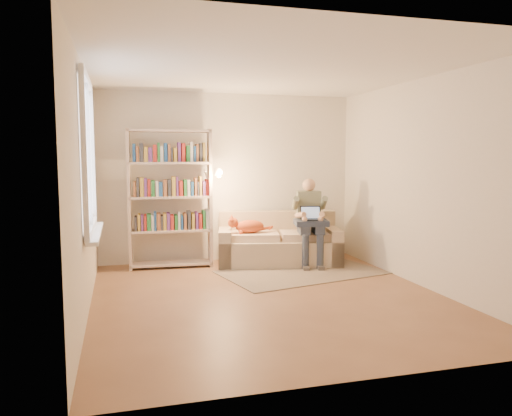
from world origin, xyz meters
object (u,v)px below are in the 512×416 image
object	(u,v)px
cat	(250,226)
bookshelf	(170,192)
person	(310,217)
sofa	(279,245)
laptop	(308,216)

from	to	relation	value
cat	bookshelf	xyz separation A→B (m)	(-1.15, 0.18, 0.52)
person	sofa	bearing A→B (deg)	162.32
sofa	laptop	xyz separation A→B (m)	(0.34, -0.33, 0.47)
sofa	person	bearing A→B (deg)	-17.68
person	laptop	xyz separation A→B (m)	(-0.07, -0.09, 0.02)
bookshelf	sofa	bearing A→B (deg)	-2.19
sofa	cat	xyz separation A→B (m)	(-0.46, -0.02, 0.32)
sofa	bookshelf	bearing A→B (deg)	-173.70
sofa	person	world-z (taller)	person
laptop	person	bearing A→B (deg)	64.93
laptop	bookshelf	world-z (taller)	bookshelf
person	laptop	bearing A→B (deg)	-115.07
laptop	cat	bearing A→B (deg)	170.97
sofa	bookshelf	size ratio (longest dim) A/B	0.96
cat	laptop	size ratio (longest dim) A/B	1.96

